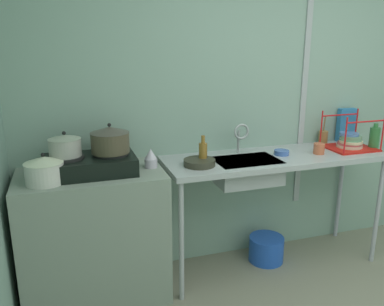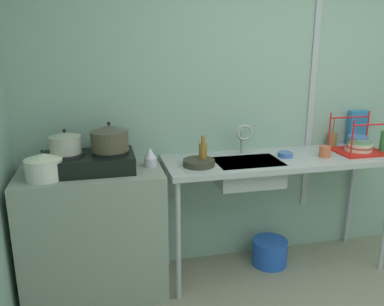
% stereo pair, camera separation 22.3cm
% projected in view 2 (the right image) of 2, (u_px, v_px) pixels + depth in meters
% --- Properties ---
extents(wall_back, '(4.97, 0.10, 2.65)m').
position_uv_depth(wall_back, '(286.00, 97.00, 3.20)').
color(wall_back, '#88A495').
rests_on(wall_back, ground).
extents(wall_metal_strip, '(0.05, 0.01, 2.12)m').
position_uv_depth(wall_metal_strip, '(313.00, 80.00, 3.16)').
color(wall_metal_strip, '#A7AAAD').
extents(counter_concrete, '(0.96, 0.55, 0.92)m').
position_uv_depth(counter_concrete, '(94.00, 233.00, 2.79)').
color(counter_concrete, gray).
rests_on(counter_concrete, ground).
extents(counter_sink, '(1.72, 0.55, 0.92)m').
position_uv_depth(counter_sink, '(278.00, 166.00, 2.99)').
color(counter_sink, '#A7AAAD').
rests_on(counter_sink, ground).
extents(stove, '(0.59, 0.37, 0.13)m').
position_uv_depth(stove, '(89.00, 162.00, 2.65)').
color(stove, black).
rests_on(stove, counter_concrete).
extents(pot_on_left_burner, '(0.21, 0.21, 0.16)m').
position_uv_depth(pot_on_left_burner, '(65.00, 143.00, 2.58)').
color(pot_on_left_burner, '#A2A097').
rests_on(pot_on_left_burner, stove).
extents(pot_on_right_burner, '(0.26, 0.26, 0.20)m').
position_uv_depth(pot_on_right_burner, '(109.00, 138.00, 2.64)').
color(pot_on_right_burner, '#48402E').
rests_on(pot_on_right_burner, stove).
extents(pot_beside_stove, '(0.24, 0.24, 0.19)m').
position_uv_depth(pot_beside_stove, '(44.00, 166.00, 2.48)').
color(pot_beside_stove, silver).
rests_on(pot_beside_stove, counter_concrete).
extents(percolator, '(0.09, 0.09, 0.13)m').
position_uv_depth(percolator, '(150.00, 157.00, 2.74)').
color(percolator, silver).
rests_on(percolator, counter_concrete).
extents(sink_basin, '(0.48, 0.33, 0.17)m').
position_uv_depth(sink_basin, '(248.00, 172.00, 2.90)').
color(sink_basin, '#A7AAAD').
rests_on(sink_basin, counter_sink).
extents(faucet, '(0.12, 0.07, 0.24)m').
position_uv_depth(faucet, '(244.00, 135.00, 2.98)').
color(faucet, '#A7AAAD').
rests_on(faucet, counter_sink).
extents(frying_pan, '(0.22, 0.22, 0.04)m').
position_uv_depth(frying_pan, '(199.00, 163.00, 2.77)').
color(frying_pan, '#343326').
rests_on(frying_pan, counter_sink).
extents(dish_rack, '(0.37, 0.32, 0.29)m').
position_uv_depth(dish_rack, '(359.00, 145.00, 3.10)').
color(dish_rack, red).
rests_on(dish_rack, counter_sink).
extents(cup_by_rack, '(0.08, 0.08, 0.08)m').
position_uv_depth(cup_by_rack, '(325.00, 151.00, 2.98)').
color(cup_by_rack, '#C35E3D').
rests_on(cup_by_rack, counter_sink).
extents(small_bowl_on_drainboard, '(0.11, 0.11, 0.04)m').
position_uv_depth(small_bowl_on_drainboard, '(285.00, 155.00, 2.98)').
color(small_bowl_on_drainboard, '#4465B6').
rests_on(small_bowl_on_drainboard, counter_sink).
extents(bottle_by_sink, '(0.06, 0.06, 0.20)m').
position_uv_depth(bottle_by_sink, '(203.00, 153.00, 2.79)').
color(bottle_by_sink, olive).
rests_on(bottle_by_sink, counter_sink).
extents(cereal_box, '(0.16, 0.07, 0.29)m').
position_uv_depth(cereal_box, '(357.00, 128.00, 3.32)').
color(cereal_box, '#2D79B8').
rests_on(cereal_box, counter_sink).
extents(utensil_jar, '(0.08, 0.08, 0.24)m').
position_uv_depth(utensil_jar, '(332.00, 139.00, 3.28)').
color(utensil_jar, olive).
rests_on(utensil_jar, counter_sink).
extents(bucket_on_floor, '(0.28, 0.28, 0.21)m').
position_uv_depth(bucket_on_floor, '(270.00, 252.00, 3.23)').
color(bucket_on_floor, blue).
rests_on(bucket_on_floor, ground).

